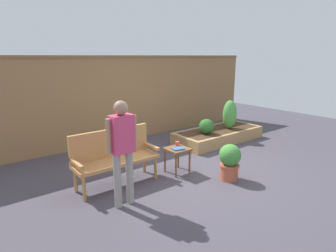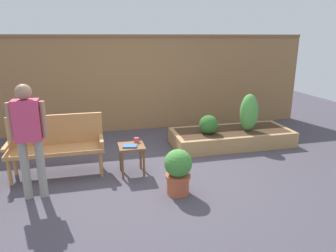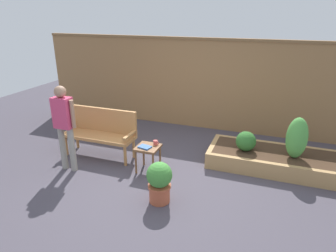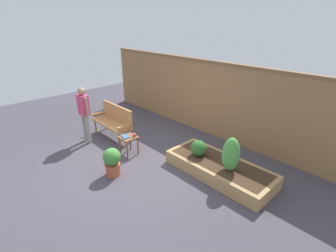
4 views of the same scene
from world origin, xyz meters
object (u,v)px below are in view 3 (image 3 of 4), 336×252
side_table (148,151)px  cup_on_table (156,143)px  shrub_far_corner (297,138)px  person_by_bench (64,121)px  potted_boxwood (159,181)px  garden_bench (101,129)px  shrub_near_bench (246,141)px  book_on_table (145,147)px

side_table → cup_on_table: cup_on_table is taller
cup_on_table → shrub_far_corner: (2.34, 0.71, 0.15)m
person_by_bench → potted_boxwood: bearing=-10.7°
cup_on_table → garden_bench: bearing=171.3°
shrub_far_corner → person_by_bench: size_ratio=0.48×
garden_bench → cup_on_table: garden_bench is taller
shrub_far_corner → person_by_bench: (-3.82, -1.27, 0.26)m
side_table → shrub_near_bench: bearing=27.3°
cup_on_table → shrub_near_bench: bearing=25.3°
book_on_table → potted_boxwood: size_ratio=0.33×
cup_on_table → person_by_bench: bearing=-159.2°
side_table → person_by_bench: person_by_bench is taller
potted_boxwood → shrub_near_bench: 1.95m
potted_boxwood → person_by_bench: bearing=169.3°
shrub_near_bench → shrub_far_corner: 0.86m
side_table → potted_boxwood: (0.54, -0.80, -0.04)m
shrub_near_bench → shrub_far_corner: (0.84, 0.00, 0.19)m
book_on_table → person_by_bench: person_by_bench is taller
cup_on_table → shrub_near_bench: shrub_near_bench is taller
shrub_far_corner → potted_boxwood: bearing=-139.4°
book_on_table → potted_boxwood: (0.57, -0.74, -0.14)m
side_table → shrub_near_bench: (1.60, 0.83, 0.09)m
garden_bench → cup_on_table: bearing=-8.7°
person_by_bench → side_table: bearing=17.9°
cup_on_table → shrub_near_bench: 1.66m
person_by_bench → garden_bench: bearing=72.6°
shrub_near_bench → potted_boxwood: bearing=-123.1°
book_on_table → shrub_near_bench: bearing=41.5°
book_on_table → side_table: bearing=76.9°
cup_on_table → shrub_far_corner: size_ratio=0.15×
cup_on_table → shrub_far_corner: shrub_far_corner is taller
book_on_table → shrub_near_bench: size_ratio=0.58×
cup_on_table → book_on_table: size_ratio=0.53×
side_table → cup_on_table: 0.20m
book_on_table → shrub_far_corner: size_ratio=0.29×
garden_bench → side_table: 1.19m
side_table → shrub_near_bench: shrub_near_bench is taller
side_table → shrub_near_bench: size_ratio=1.31×
side_table → shrub_far_corner: 2.59m
cup_on_table → book_on_table: cup_on_table is taller
shrub_near_bench → person_by_bench: 3.27m
side_table → garden_bench: bearing=165.0°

